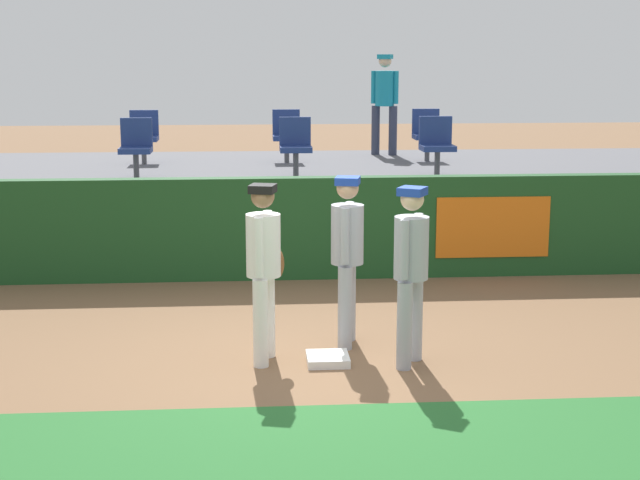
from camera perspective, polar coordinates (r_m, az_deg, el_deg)
name	(u,v)px	position (r m, az deg, el deg)	size (l,w,h in m)	color
ground_plane	(310,365)	(9.07, -0.59, -7.54)	(60.00, 60.00, 0.00)	brown
grass_foreground_strip	(333,479)	(6.80, 0.78, -14.15)	(18.00, 2.80, 0.01)	#26662B
first_base	(328,359)	(9.12, 0.47, -7.16)	(0.40, 0.40, 0.08)	white
player_fielder_home	(264,261)	(8.94, -3.37, -1.24)	(0.42, 0.51, 1.71)	white
player_runner_visitor	(411,263)	(8.88, 5.49, -1.39)	(0.44, 0.44, 1.70)	#9EA3AD
player_coach_visitor	(347,249)	(9.44, 1.65, -0.52)	(0.39, 0.47, 1.71)	#9EA3AD
field_wall	(294,228)	(12.32, -1.60, 0.72)	(18.00, 0.26, 1.33)	#19471E
bleacher_platform	(285,204)	(14.86, -2.12, 2.20)	(18.00, 4.80, 1.16)	#59595E
seat_back_center	(286,133)	(15.40, -2.03, 6.45)	(0.44, 0.44, 0.84)	#4C4C51
seat_front_left	(136,145)	(13.69, -11.00, 5.65)	(0.44, 0.44, 0.84)	#4C4C51
seat_front_center	(295,143)	(13.61, -1.48, 5.82)	(0.45, 0.44, 0.84)	#4C4C51
seat_back_left	(144,134)	(15.48, -10.54, 6.30)	(0.45, 0.44, 0.84)	#4C4C51
seat_back_right	(427,132)	(15.66, 6.43, 6.47)	(0.44, 0.44, 0.84)	#4C4C51
seat_front_right	(437,142)	(13.86, 7.03, 5.84)	(0.48, 0.44, 0.84)	#4C4C51
spectator_hooded	(385,97)	(16.47, 3.90, 8.57)	(0.45, 0.42, 1.71)	#33384C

